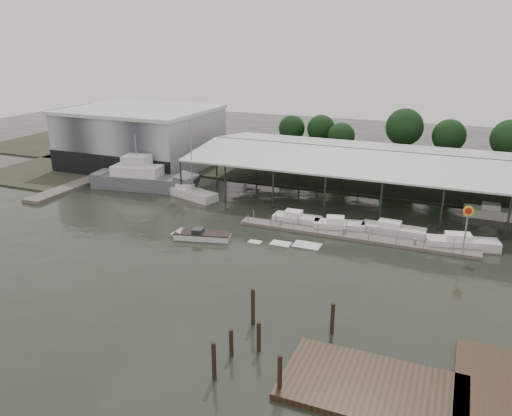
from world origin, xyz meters
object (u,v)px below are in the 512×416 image
at_px(grey_trawler, 144,179).
at_px(shell_fuel_sign, 467,221).
at_px(white_sailboat, 190,193).
at_px(speedboat_underway, 197,235).

bearing_deg(grey_trawler, shell_fuel_sign, -18.23).
distance_m(white_sailboat, speedboat_underway, 16.38).
bearing_deg(speedboat_underway, shell_fuel_sign, -179.90).
relative_size(shell_fuel_sign, grey_trawler, 0.32).
distance_m(grey_trawler, speedboat_underway, 23.00).
distance_m(grey_trawler, white_sailboat, 8.78).
height_order(grey_trawler, white_sailboat, white_sailboat).
relative_size(white_sailboat, speedboat_underway, 0.65).
height_order(shell_fuel_sign, grey_trawler, grey_trawler).
distance_m(shell_fuel_sign, grey_trawler, 47.01).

